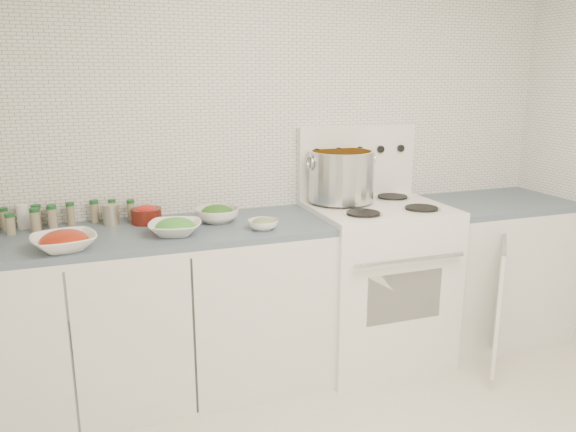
% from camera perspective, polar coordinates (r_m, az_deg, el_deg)
% --- Properties ---
extents(room_walls, '(3.54, 3.04, 2.52)m').
position_cam_1_polar(room_walls, '(1.91, 14.17, 10.80)').
color(room_walls, white).
rests_on(room_walls, ground).
extents(counter_left, '(1.85, 0.62, 0.90)m').
position_cam_1_polar(counter_left, '(3.04, -13.85, -9.72)').
color(counter_left, white).
rests_on(counter_left, ground).
extents(stove, '(0.76, 0.70, 1.36)m').
position_cam_1_polar(stove, '(3.37, 8.82, -6.17)').
color(stove, white).
rests_on(stove, ground).
extents(counter_right, '(0.89, 0.93, 0.90)m').
position_cam_1_polar(counter_right, '(3.83, 19.74, -5.11)').
color(counter_right, white).
rests_on(counter_right, ground).
extents(stock_pot, '(0.40, 0.38, 0.29)m').
position_cam_1_polar(stock_pot, '(3.27, 5.43, 4.28)').
color(stock_pot, silver).
rests_on(stock_pot, stove).
extents(bowl_tomato, '(0.33, 0.33, 0.09)m').
position_cam_1_polar(bowl_tomato, '(2.69, -21.81, -2.38)').
color(bowl_tomato, white).
rests_on(bowl_tomato, counter_left).
extents(bowl_snowpea, '(0.31, 0.31, 0.09)m').
position_cam_1_polar(bowl_snowpea, '(2.79, -11.39, -1.13)').
color(bowl_snowpea, white).
rests_on(bowl_snowpea, counter_left).
extents(bowl_broccoli, '(0.26, 0.26, 0.09)m').
position_cam_1_polar(bowl_broccoli, '(3.00, -7.21, 0.23)').
color(bowl_broccoli, white).
rests_on(bowl_broccoli, counter_left).
extents(bowl_zucchini, '(0.17, 0.17, 0.06)m').
position_cam_1_polar(bowl_zucchini, '(2.83, -2.56, -0.79)').
color(bowl_zucchini, white).
rests_on(bowl_zucchini, counter_left).
extents(bowl_pepper, '(0.16, 0.16, 0.10)m').
position_cam_1_polar(bowl_pepper, '(3.04, -14.20, 0.18)').
color(bowl_pepper, '#53150E').
rests_on(bowl_pepper, counter_left).
extents(salt_canister, '(0.07, 0.07, 0.12)m').
position_cam_1_polar(salt_canister, '(3.14, -25.30, -0.06)').
color(salt_canister, white).
rests_on(salt_canister, counter_left).
extents(tin_can, '(0.11, 0.11, 0.11)m').
position_cam_1_polar(tin_can, '(3.05, -17.52, 0.14)').
color(tin_can, '#B6B29A').
rests_on(tin_can, counter_left).
extents(spice_cluster, '(0.72, 0.16, 0.13)m').
position_cam_1_polar(spice_cluster, '(3.09, -23.20, -0.07)').
color(spice_cluster, gray).
rests_on(spice_cluster, counter_left).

